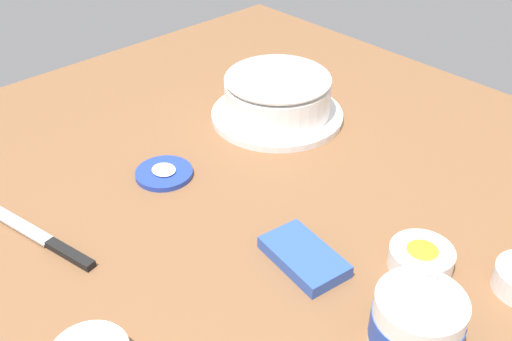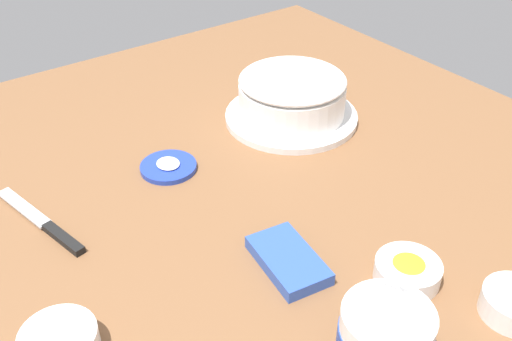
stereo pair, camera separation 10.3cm
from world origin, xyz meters
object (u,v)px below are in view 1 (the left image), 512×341
Objects in this scene: frosting_tub_lid at (164,173)px; candy_box_lower at (304,257)px; frosting_tub at (417,324)px; sprinkle_bowl_orange at (421,257)px; frosted_cake at (278,96)px; spreading_knife at (49,242)px.

candy_box_lower is at bearing -176.36° from frosting_tub_lid.
frosting_tub is 0.21m from candy_box_lower.
sprinkle_bowl_orange is 0.17m from candy_box_lower.
sprinkle_bowl_orange reaches higher than frosting_tub_lid.
frosted_cake is 2.07× the size of candy_box_lower.
candy_box_lower is at bearing 140.46° from frosted_cake.
sprinkle_bowl_orange reaches higher than candy_box_lower.
sprinkle_bowl_orange is at bearing 161.17° from frosted_cake.
candy_box_lower is at bearing -3.84° from frosting_tub.
frosting_tub reaches higher than sprinkle_bowl_orange.
frosting_tub_lid is 0.24m from spreading_knife.
frosting_tub is 1.21× the size of sprinkle_bowl_orange.
frosting_tub is 0.50× the size of spreading_knife.
spreading_knife is 1.74× the size of candy_box_lower.
frosting_tub is 0.87× the size of candy_box_lower.
frosted_cake is 1.19× the size of spreading_knife.
sprinkle_bowl_orange is at bearing -59.65° from frosting_tub.
spreading_knife is 0.57m from sprinkle_bowl_orange.
frosting_tub reaches higher than frosting_tub_lid.
sprinkle_bowl_orange is 0.72× the size of candy_box_lower.
spreading_knife is at bearing 49.53° from candy_box_lower.
spreading_knife is at bearing 97.22° from frosting_tub_lid.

